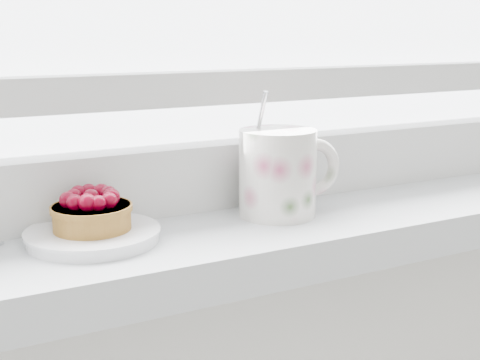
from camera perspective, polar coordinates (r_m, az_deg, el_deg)
saucer at (r=0.63m, az=-12.44°, el=-4.65°), size 0.12×0.12×0.01m
raspberry_tart at (r=0.62m, az=-12.54°, el=-2.59°), size 0.07×0.07×0.04m
floral_mug at (r=0.69m, az=3.45°, el=0.79°), size 0.12×0.08×0.13m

